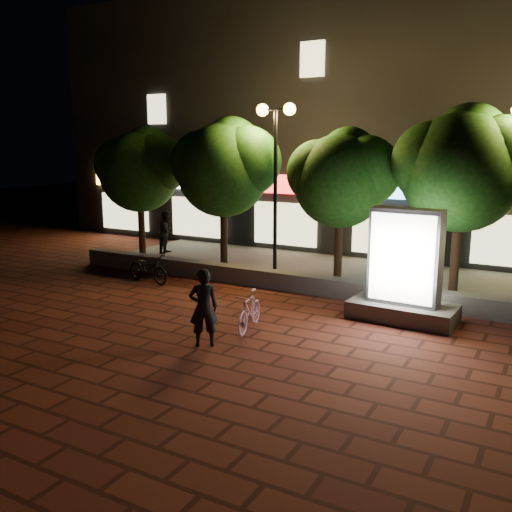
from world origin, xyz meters
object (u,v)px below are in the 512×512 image
Objects in this scene: tree_far_left at (141,167)px; pedestrian at (167,232)px; tree_right at (465,164)px; rider at (204,308)px; tree_mid at (343,175)px; tree_left at (225,164)px; ad_kiosk at (404,276)px; scooter_parked at (148,268)px; street_lamp_left at (276,146)px; scooter_pink at (250,311)px.

tree_far_left reaches higher than pedestrian.
rider is (-3.86, -6.33, -2.75)m from tree_right.
tree_left is at bearing 180.00° from tree_mid.
ad_kiosk reaches higher than scooter_parked.
street_lamp_left reaches higher than ad_kiosk.
tree_far_left is 1.75× the size of ad_kiosk.
pedestrian is at bearing 164.48° from tree_left.
ad_kiosk reaches higher than rider.
tree_right is 5.38m from street_lamp_left.
tree_right reaches higher than ad_kiosk.
tree_right is 3.05× the size of scooter_parked.
ad_kiosk is at bearing -121.23° from pedestrian.
tree_right is at bearing -160.92° from rider.
tree_right is (3.31, 0.00, 0.35)m from tree_mid.
pedestrian is (-2.11, 3.61, 0.45)m from scooter_parked.
tree_right reaches higher than tree_mid.
scooter_pink is at bearing -143.17° from rider.
tree_right is 1.91× the size of ad_kiosk.
rider is at bearing -114.77° from scooter_pink.
tree_right is 0.98× the size of street_lamp_left.
ad_kiosk is at bearing -21.79° from tree_left.
tree_left is at bearing -116.95° from pedestrian.
tree_mid is 2.22m from street_lamp_left.
scooter_parked is at bearing -161.13° from pedestrian.
scooter_parked is at bearing -151.60° from tree_mid.
tree_right is at bearing -106.23° from pedestrian.
street_lamp_left reaches higher than scooter_pink.
tree_far_left is 7.50m from tree_mid.
ad_kiosk is 10.33m from pedestrian.
ad_kiosk is 1.60× the size of scooter_parked.
street_lamp_left is at bearing 99.80° from scooter_pink.
tree_mid is 2.80× the size of pedestrian.
street_lamp_left is 3.51× the size of scooter_pink.
scooter_pink is at bearing -69.04° from street_lamp_left.
ad_kiosk is 1.79× the size of scooter_pink.
tree_right is 3.11× the size of rider.
scooter_pink is at bearing -105.41° from scooter_parked.
ad_kiosk is at bearing -45.66° from tree_mid.
tree_far_left is 1.03× the size of tree_mid.
street_lamp_left is (1.95, -0.26, 0.58)m from tree_left.
street_lamp_left reaches higher than tree_mid.
scooter_pink is (-3.54, -5.01, -3.12)m from tree_right.
tree_mid reaches higher than scooter_pink.
street_lamp_left is at bearing -172.69° from tree_mid.
tree_left is 4.00m from tree_mid.
scooter_parked is (-3.00, -2.47, -3.59)m from street_lamp_left.
rider is (3.44, -6.33, -2.63)m from tree_left.
tree_far_left is at bearing 165.40° from ad_kiosk.
pedestrian is at bearing 68.69° from tree_far_left.
tree_right reaches higher than tree_far_left.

